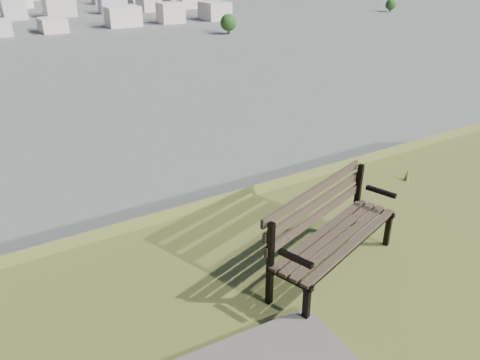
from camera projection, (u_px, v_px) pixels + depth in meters
park_bench at (329, 227)px, 5.02m from camera, size 1.92×1.12×0.96m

